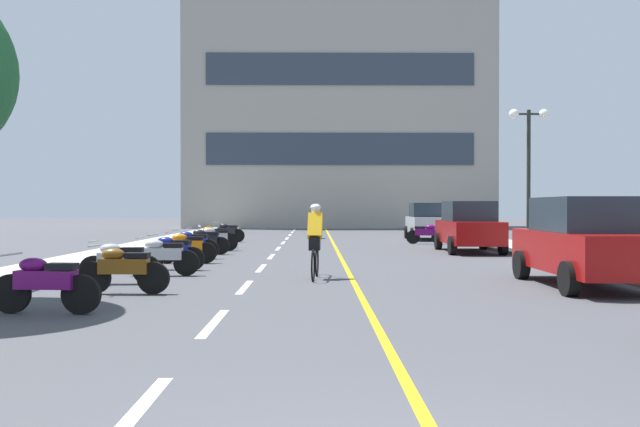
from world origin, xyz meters
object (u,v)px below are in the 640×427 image
at_px(parked_car_far, 427,221).
at_px(motorcycle_4, 120,262).
at_px(parked_car_mid, 469,227).
at_px(motorcycle_7, 186,247).
at_px(motorcycle_10, 214,238).
at_px(motorcycle_5, 162,256).
at_px(motorcycle_9, 205,241).
at_px(motorcycle_11, 213,236).
at_px(motorcycle_6, 172,252).
at_px(motorcycle_12, 426,233).
at_px(motorcycle_3, 123,269).
at_px(parked_car_near, 585,242).
at_px(street_lamp_mid, 529,146).
at_px(motorcycle_8, 192,244).
at_px(motorcycle_2, 45,283).
at_px(motorcycle_13, 227,232).
at_px(cyclist_rider, 315,239).

distance_m(parked_car_far, motorcycle_4, 20.69).
height_order(parked_car_mid, parked_car_far, same).
xyz_separation_m(parked_car_far, motorcycle_7, (-9.26, -13.37, -0.44)).
bearing_deg(motorcycle_10, parked_car_mid, -3.99).
bearing_deg(motorcycle_7, parked_car_far, 55.29).
relative_size(motorcycle_5, motorcycle_9, 1.00).
bearing_deg(motorcycle_7, motorcycle_11, 92.44).
xyz_separation_m(motorcycle_6, motorcycle_12, (8.52, 11.41, 0.00)).
relative_size(motorcycle_3, motorcycle_5, 1.00).
bearing_deg(motorcycle_7, motorcycle_10, 90.01).
distance_m(parked_car_near, motorcycle_5, 9.32).
distance_m(parked_car_near, motorcycle_12, 14.97).
xyz_separation_m(street_lamp_mid, motorcycle_12, (-3.04, 4.30, -3.38)).
distance_m(parked_car_mid, motorcycle_5, 12.04).
bearing_deg(motorcycle_3, motorcycle_8, 91.95).
bearing_deg(motorcycle_4, motorcycle_9, 87.61).
xyz_separation_m(street_lamp_mid, motorcycle_5, (-11.48, -8.52, -3.38)).
bearing_deg(parked_car_far, parked_car_mid, -90.38).
bearing_deg(motorcycle_4, motorcycle_10, 87.61).
bearing_deg(motorcycle_5, motorcycle_12, 56.65).
bearing_deg(motorcycle_12, motorcycle_8, -137.91).
xyz_separation_m(parked_car_near, motorcycle_2, (-9.56, -3.22, -0.44)).
height_order(motorcycle_5, motorcycle_7, same).
bearing_deg(motorcycle_8, motorcycle_10, 87.46).
bearing_deg(motorcycle_4, motorcycle_6, 81.64).
bearing_deg(motorcycle_5, motorcycle_4, -108.05).
distance_m(street_lamp_mid, motorcycle_12, 6.26).
height_order(parked_car_mid, motorcycle_6, parked_car_mid).
xyz_separation_m(motorcycle_5, motorcycle_9, (-0.17, 6.79, 0.00)).
height_order(parked_car_mid, motorcycle_12, parked_car_mid).
xyz_separation_m(motorcycle_5, motorcycle_7, (-0.10, 3.32, 0.00)).
distance_m(motorcycle_4, motorcycle_11, 11.68).
height_order(motorcycle_3, motorcycle_9, same).
bearing_deg(street_lamp_mid, motorcycle_10, -179.94).
height_order(motorcycle_3, motorcycle_8, same).
bearing_deg(motorcycle_3, motorcycle_10, 90.59).
bearing_deg(motorcycle_4, parked_car_near, -3.23).
relative_size(parked_car_near, parked_car_far, 0.99).
distance_m(parked_car_near, motorcycle_13, 19.36).
bearing_deg(parked_car_near, motorcycle_7, 149.23).
distance_m(motorcycle_2, cyclist_rider, 6.30).
bearing_deg(motorcycle_5, motorcycle_3, -89.61).
bearing_deg(motorcycle_3, parked_car_far, 65.26).
xyz_separation_m(motorcycle_7, motorcycle_13, (-0.38, 11.40, 0.00)).
distance_m(motorcycle_2, motorcycle_8, 10.33).
distance_m(parked_car_mid, motorcycle_9, 9.35).
xyz_separation_m(parked_car_far, motorcycle_9, (-9.33, -9.90, -0.44)).
xyz_separation_m(motorcycle_2, motorcycle_7, (0.41, 8.67, 0.00)).
xyz_separation_m(motorcycle_2, motorcycle_9, (0.34, 12.14, 0.00)).
bearing_deg(parked_car_near, street_lamp_mid, 77.20).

